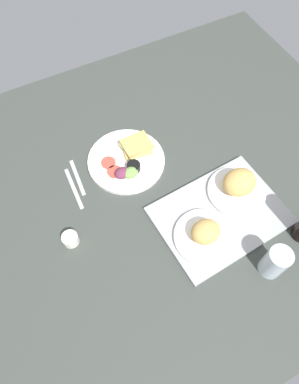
{
  "coord_description": "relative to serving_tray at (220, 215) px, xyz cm",
  "views": [
    {
      "loc": [
        29.89,
        57.45,
        113.27
      ],
      "look_at": [
        2.0,
        3.0,
        4.0
      ],
      "focal_mm": 32.16,
      "sensor_mm": 36.0,
      "label": 1
    }
  ],
  "objects": [
    {
      "name": "drinking_glass",
      "position": [
        -4.12,
        23.83,
        5.91
      ],
      "size": [
        7.59,
        7.59,
        13.43
      ],
      "primitive_type": "cylinder",
      "color": "silver",
      "rests_on": "ground_plane"
    },
    {
      "name": "espresso_cup",
      "position": [
        51.44,
        -15.5,
        1.2
      ],
      "size": [
        5.6,
        5.6,
        4.0
      ],
      "primitive_type": "cylinder",
      "color": "silver",
      "rests_on": "ground_plane"
    },
    {
      "name": "knife",
      "position": [
        43.09,
        -35.06,
        -0.55
      ],
      "size": [
        2.09,
        19.04,
        0.5
      ],
      "primitive_type": "cube",
      "rotation": [
        0.0,
        0.0,
        1.53
      ],
      "color": "#B7B7BC",
      "rests_on": "ground_plane"
    },
    {
      "name": "serving_tray",
      "position": [
        0.0,
        0.0,
        0.0
      ],
      "size": [
        47.12,
        35.95,
        1.6
      ],
      "primitive_type": "cube",
      "rotation": [
        0.0,
        0.0,
        0.07
      ],
      "color": "#9EA0A3",
      "rests_on": "ground_plane"
    },
    {
      "name": "plate_with_salad",
      "position": [
        19.44,
        -36.66,
        0.83
      ],
      "size": [
        30.45,
        30.45,
        5.4
      ],
      "color": "white",
      "rests_on": "ground_plane"
    },
    {
      "name": "fork",
      "position": [
        40.09,
        -39.06,
        -0.55
      ],
      "size": [
        2.56,
        17.06,
        0.5
      ],
      "primitive_type": "cube",
      "rotation": [
        0.0,
        0.0,
        1.5
      ],
      "color": "#B7B7BC",
      "rests_on": "ground_plane"
    },
    {
      "name": "bread_plate_near",
      "position": [
        -10.41,
        -5.57,
        4.63
      ],
      "size": [
        21.42,
        21.42,
        9.85
      ],
      "color": "white",
      "rests_on": "serving_tray"
    },
    {
      "name": "ground_plane",
      "position": [
        17.17,
        -21.65,
        -2.3
      ],
      "size": [
        190.0,
        150.0,
        3.0
      ],
      "primitive_type": "cube",
      "color": "#383D38"
    },
    {
      "name": "bread_plate_far",
      "position": [
        10.01,
        4.86,
        3.58
      ],
      "size": [
        21.28,
        21.28,
        8.37
      ],
      "color": "white",
      "rests_on": "serving_tray"
    }
  ]
}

